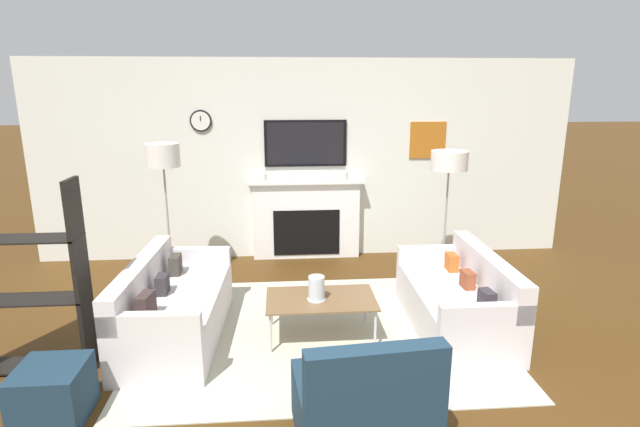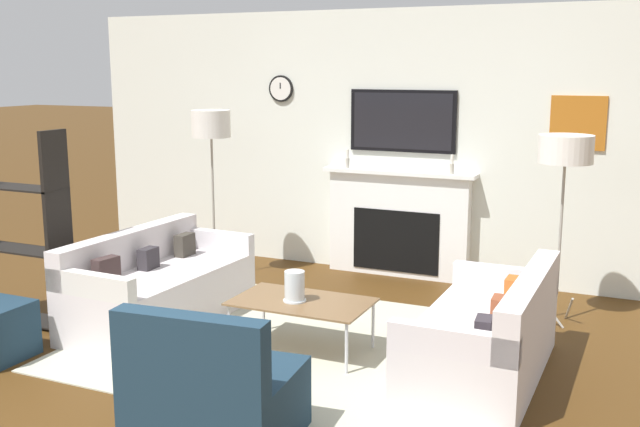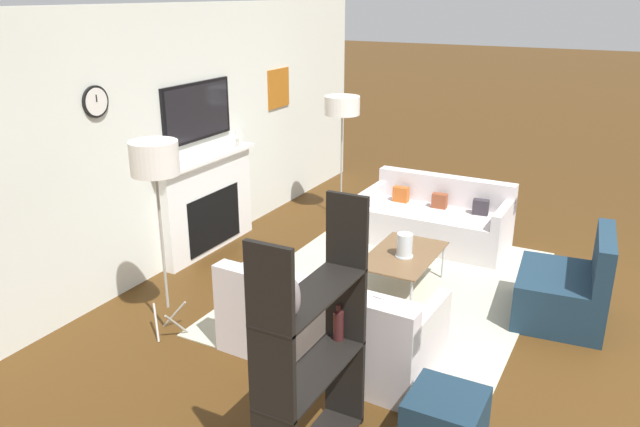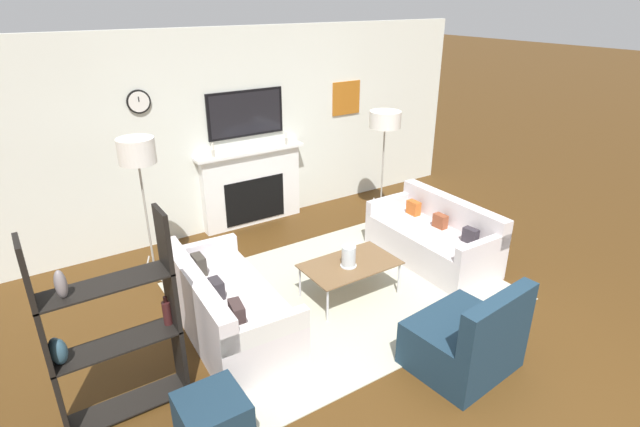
{
  "view_description": "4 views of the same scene",
  "coord_description": "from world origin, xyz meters",
  "px_view_note": "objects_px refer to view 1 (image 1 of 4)",
  "views": [
    {
      "loc": [
        -0.34,
        -2.06,
        2.35
      ],
      "look_at": [
        0.07,
        3.04,
        1.03
      ],
      "focal_mm": 28.0,
      "sensor_mm": 36.0,
      "label": 1
    },
    {
      "loc": [
        2.35,
        -2.58,
        2.13
      ],
      "look_at": [
        -0.11,
        2.88,
        0.95
      ],
      "focal_mm": 42.0,
      "sensor_mm": 36.0,
      "label": 2
    },
    {
      "loc": [
        -5.27,
        0.38,
        2.8
      ],
      "look_at": [
        -0.21,
        3.06,
        0.76
      ],
      "focal_mm": 35.0,
      "sensor_mm": 36.0,
      "label": 3
    },
    {
      "loc": [
        -2.84,
        -1.47,
        3.06
      ],
      "look_at": [
        -0.01,
        2.82,
        0.8
      ],
      "focal_mm": 28.0,
      "sensor_mm": 36.0,
      "label": 4
    }
  ],
  "objects_px": {
    "floor_lamp_right": "(449,162)",
    "ottoman": "(53,393)",
    "couch_right": "(458,301)",
    "couch_left": "(173,310)",
    "hurricane_candle": "(316,289)",
    "shelf_unit": "(21,284)",
    "coffee_table": "(321,301)",
    "floor_lamp_left": "(163,157)",
    "armchair": "(364,407)"
  },
  "relations": [
    {
      "from": "hurricane_candle",
      "to": "shelf_unit",
      "type": "relative_size",
      "value": 0.14
    },
    {
      "from": "shelf_unit",
      "to": "ottoman",
      "type": "distance_m",
      "value": 1.03
    },
    {
      "from": "coffee_table",
      "to": "ottoman",
      "type": "bearing_deg",
      "value": -152.33
    },
    {
      "from": "ottoman",
      "to": "couch_left",
      "type": "bearing_deg",
      "value": 61.84
    },
    {
      "from": "couch_left",
      "to": "armchair",
      "type": "bearing_deg",
      "value": -45.64
    },
    {
      "from": "armchair",
      "to": "hurricane_candle",
      "type": "height_order",
      "value": "armchair"
    },
    {
      "from": "armchair",
      "to": "floor_lamp_right",
      "type": "relative_size",
      "value": 0.59
    },
    {
      "from": "couch_left",
      "to": "floor_lamp_right",
      "type": "bearing_deg",
      "value": 24.25
    },
    {
      "from": "hurricane_candle",
      "to": "ottoman",
      "type": "xyz_separation_m",
      "value": [
        -1.97,
        -1.03,
        -0.29
      ]
    },
    {
      "from": "hurricane_candle",
      "to": "shelf_unit",
      "type": "xyz_separation_m",
      "value": [
        -2.45,
        -0.31,
        0.27
      ]
    },
    {
      "from": "hurricane_candle",
      "to": "ottoman",
      "type": "relative_size",
      "value": 0.5
    },
    {
      "from": "armchair",
      "to": "ottoman",
      "type": "height_order",
      "value": "armchair"
    },
    {
      "from": "couch_right",
      "to": "ottoman",
      "type": "bearing_deg",
      "value": -161.17
    },
    {
      "from": "floor_lamp_left",
      "to": "coffee_table",
      "type": "bearing_deg",
      "value": -41.08
    },
    {
      "from": "couch_left",
      "to": "shelf_unit",
      "type": "xyz_separation_m",
      "value": [
        -1.1,
        -0.44,
        0.48
      ]
    },
    {
      "from": "armchair",
      "to": "floor_lamp_right",
      "type": "xyz_separation_m",
      "value": [
        1.51,
        2.98,
        1.17
      ]
    },
    {
      "from": "couch_right",
      "to": "floor_lamp_left",
      "type": "bearing_deg",
      "value": 155.77
    },
    {
      "from": "shelf_unit",
      "to": "coffee_table",
      "type": "bearing_deg",
      "value": 7.85
    },
    {
      "from": "armchair",
      "to": "coffee_table",
      "type": "xyz_separation_m",
      "value": [
        -0.16,
        1.49,
        0.09
      ]
    },
    {
      "from": "couch_right",
      "to": "floor_lamp_right",
      "type": "xyz_separation_m",
      "value": [
        0.3,
        1.38,
        1.17
      ]
    },
    {
      "from": "shelf_unit",
      "to": "ottoman",
      "type": "height_order",
      "value": "shelf_unit"
    },
    {
      "from": "ottoman",
      "to": "coffee_table",
      "type": "bearing_deg",
      "value": 27.67
    },
    {
      "from": "coffee_table",
      "to": "ottoman",
      "type": "distance_m",
      "value": 2.28
    },
    {
      "from": "coffee_table",
      "to": "floor_lamp_left",
      "type": "height_order",
      "value": "floor_lamp_left"
    },
    {
      "from": "couch_left",
      "to": "floor_lamp_right",
      "type": "relative_size",
      "value": 1.1
    },
    {
      "from": "floor_lamp_left",
      "to": "couch_right",
      "type": "bearing_deg",
      "value": -24.23
    },
    {
      "from": "couch_right",
      "to": "floor_lamp_left",
      "type": "relative_size",
      "value": 0.97
    },
    {
      "from": "shelf_unit",
      "to": "floor_lamp_right",
      "type": "bearing_deg",
      "value": 23.67
    },
    {
      "from": "floor_lamp_left",
      "to": "floor_lamp_right",
      "type": "xyz_separation_m",
      "value": [
        3.37,
        0.0,
        -0.1
      ]
    },
    {
      "from": "couch_right",
      "to": "floor_lamp_right",
      "type": "relative_size",
      "value": 1.04
    },
    {
      "from": "floor_lamp_left",
      "to": "floor_lamp_right",
      "type": "relative_size",
      "value": 1.08
    },
    {
      "from": "armchair",
      "to": "ottoman",
      "type": "distance_m",
      "value": 2.22
    },
    {
      "from": "shelf_unit",
      "to": "ottoman",
      "type": "xyz_separation_m",
      "value": [
        0.48,
        -0.71,
        -0.56
      ]
    },
    {
      "from": "couch_left",
      "to": "hurricane_candle",
      "type": "relative_size",
      "value": 7.53
    },
    {
      "from": "coffee_table",
      "to": "floor_lamp_left",
      "type": "xyz_separation_m",
      "value": [
        -1.7,
        1.48,
        1.17
      ]
    },
    {
      "from": "couch_left",
      "to": "floor_lamp_right",
      "type": "distance_m",
      "value": 3.56
    },
    {
      "from": "couch_left",
      "to": "ottoman",
      "type": "relative_size",
      "value": 3.73
    },
    {
      "from": "armchair",
      "to": "floor_lamp_left",
      "type": "bearing_deg",
      "value": 122.05
    },
    {
      "from": "couch_left",
      "to": "floor_lamp_right",
      "type": "height_order",
      "value": "floor_lamp_right"
    },
    {
      "from": "floor_lamp_left",
      "to": "shelf_unit",
      "type": "height_order",
      "value": "floor_lamp_left"
    },
    {
      "from": "floor_lamp_left",
      "to": "hurricane_candle",
      "type": "bearing_deg",
      "value": -42.4
    },
    {
      "from": "shelf_unit",
      "to": "hurricane_candle",
      "type": "bearing_deg",
      "value": 7.31
    },
    {
      "from": "coffee_table",
      "to": "couch_right",
      "type": "bearing_deg",
      "value": 4.12
    },
    {
      "from": "coffee_table",
      "to": "shelf_unit",
      "type": "distance_m",
      "value": 2.55
    },
    {
      "from": "floor_lamp_right",
      "to": "ottoman",
      "type": "bearing_deg",
      "value": -145.44
    },
    {
      "from": "hurricane_candle",
      "to": "armchair",
      "type": "bearing_deg",
      "value": -81.92
    },
    {
      "from": "coffee_table",
      "to": "couch_left",
      "type": "bearing_deg",
      "value": 175.89
    },
    {
      "from": "floor_lamp_right",
      "to": "shelf_unit",
      "type": "relative_size",
      "value": 0.97
    },
    {
      "from": "couch_right",
      "to": "shelf_unit",
      "type": "height_order",
      "value": "shelf_unit"
    },
    {
      "from": "ottoman",
      "to": "hurricane_candle",
      "type": "bearing_deg",
      "value": 27.52
    }
  ]
}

